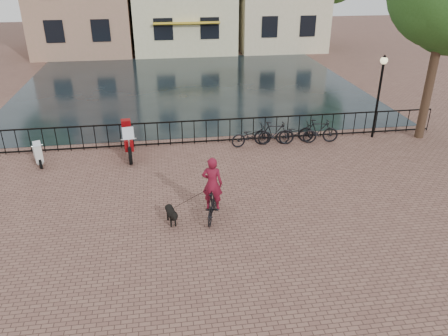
{
  "coord_description": "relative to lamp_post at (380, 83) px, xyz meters",
  "views": [
    {
      "loc": [
        -1.78,
        -8.92,
        7.0
      ],
      "look_at": [
        0.0,
        3.0,
        1.2
      ],
      "focal_mm": 35.0,
      "sensor_mm": 36.0,
      "label": 1
    }
  ],
  "objects": [
    {
      "name": "motorcycle",
      "position": [
        -10.34,
        -0.44,
        -1.61
      ],
      "size": [
        0.74,
        2.19,
        1.54
      ],
      "rotation": [
        0.0,
        0.0,
        0.11
      ],
      "color": "maroon",
      "rests_on": "ground"
    },
    {
      "name": "parked_bike_0",
      "position": [
        -5.4,
        -0.2,
        -1.93
      ],
      "size": [
        1.78,
        0.81,
        0.9
      ],
      "primitive_type": "imported",
      "rotation": [
        0.0,
        0.0,
        1.7
      ],
      "color": "black",
      "rests_on": "ground"
    },
    {
      "name": "canal_water",
      "position": [
        -7.2,
        9.7,
        -2.38
      ],
      "size": [
        20.0,
        20.0,
        0.0
      ],
      "primitive_type": "plane",
      "color": "black",
      "rests_on": "ground"
    },
    {
      "name": "ground",
      "position": [
        -7.2,
        -7.6,
        -2.38
      ],
      "size": [
        100.0,
        100.0,
        0.0
      ],
      "primitive_type": "plane",
      "color": "brown",
      "rests_on": "ground"
    },
    {
      "name": "railing",
      "position": [
        -7.2,
        0.4,
        -1.87
      ],
      "size": [
        20.0,
        0.05,
        1.02
      ],
      "color": "black",
      "rests_on": "ground"
    },
    {
      "name": "cyclist",
      "position": [
        -7.67,
        -5.46,
        -1.51
      ],
      "size": [
        0.91,
        1.74,
        2.29
      ],
      "rotation": [
        0.0,
        0.0,
        2.87
      ],
      "color": "black",
      "rests_on": "ground"
    },
    {
      "name": "parked_bike_3",
      "position": [
        -2.55,
        -0.2,
        -1.88
      ],
      "size": [
        1.72,
        0.75,
        1.0
      ],
      "primitive_type": "imported",
      "rotation": [
        0.0,
        0.0,
        1.4
      ],
      "color": "black",
      "rests_on": "ground"
    },
    {
      "name": "scooter",
      "position": [
        -13.68,
        -0.72,
        -1.81
      ],
      "size": [
        0.75,
        1.28,
        1.14
      ],
      "rotation": [
        0.0,
        0.0,
        0.35
      ],
      "color": "silver",
      "rests_on": "ground"
    },
    {
      "name": "lamp_post",
      "position": [
        0.0,
        0.0,
        0.0
      ],
      "size": [
        0.3,
        0.3,
        3.45
      ],
      "color": "black",
      "rests_on": "ground"
    },
    {
      "name": "parked_bike_2",
      "position": [
        -3.5,
        -0.2,
        -1.93
      ],
      "size": [
        1.76,
        0.73,
        0.9
      ],
      "primitive_type": "imported",
      "rotation": [
        0.0,
        0.0,
        1.5
      ],
      "color": "black",
      "rests_on": "ground"
    },
    {
      "name": "dog",
      "position": [
        -8.9,
        -5.59,
        -2.09
      ],
      "size": [
        0.46,
        0.9,
        0.58
      ],
      "rotation": [
        0.0,
        0.0,
        0.22
      ],
      "color": "black",
      "rests_on": "ground"
    },
    {
      "name": "parked_bike_1",
      "position": [
        -4.45,
        -0.2,
        -1.88
      ],
      "size": [
        1.71,
        0.66,
        1.0
      ],
      "primitive_type": "imported",
      "rotation": [
        0.0,
        0.0,
        1.45
      ],
      "color": "black",
      "rests_on": "ground"
    }
  ]
}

